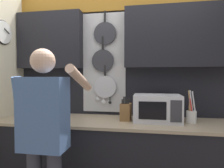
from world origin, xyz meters
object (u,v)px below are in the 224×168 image
Objects in this scene: microwave at (157,108)px; knife_block at (126,112)px; utensil_crock at (191,115)px; person at (44,129)px.

microwave reaches higher than knife_block.
microwave is at bearing -179.61° from utensil_crock.
knife_block is 0.16× the size of person.
knife_block is 0.78× the size of utensil_crock.
utensil_crock is at bearing 27.67° from person.
person reaches higher than utensil_crock.
utensil_crock is 1.48m from person.
microwave is 0.35m from knife_block.
person is at bearing -152.33° from utensil_crock.
microwave is at bearing -0.11° from knife_block.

